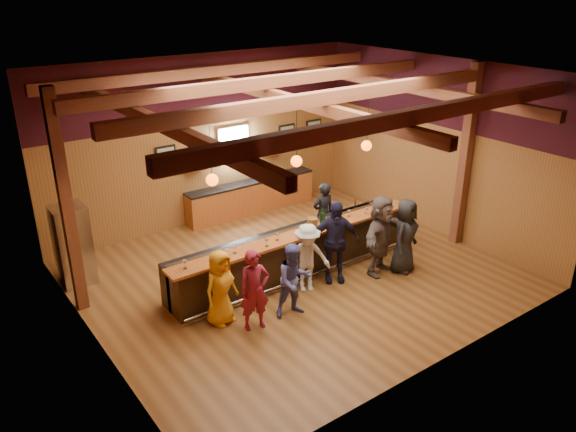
{
  "coord_description": "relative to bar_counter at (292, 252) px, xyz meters",
  "views": [
    {
      "loc": [
        -6.75,
        -8.98,
        6.24
      ],
      "look_at": [
        0.0,
        0.3,
        1.35
      ],
      "focal_mm": 35.0,
      "sensor_mm": 36.0,
      "label": 1
    }
  ],
  "objects": [
    {
      "name": "glass_d",
      "position": [
        -0.98,
        -0.42,
        0.73
      ],
      "size": [
        0.09,
        0.09,
        0.19
      ],
      "color": "silver",
      "rests_on": "bar_counter"
    },
    {
      "name": "glass_a",
      "position": [
        -2.79,
        -0.31,
        0.73
      ],
      "size": [
        0.09,
        0.09,
        0.2
      ],
      "color": "silver",
      "rests_on": "bar_counter"
    },
    {
      "name": "pendant_lights",
      "position": [
        -0.02,
        -0.15,
        2.19
      ],
      "size": [
        4.24,
        0.24,
        1.37
      ],
      "color": "black",
      "rests_on": "room"
    },
    {
      "name": "customer_brown",
      "position": [
        1.6,
        -1.16,
        0.41
      ],
      "size": [
        1.81,
        1.05,
        1.86
      ],
      "primitive_type": "imported",
      "rotation": [
        0.0,
        0.0,
        0.31
      ],
      "color": "#594C47",
      "rests_on": "ground"
    },
    {
      "name": "customer_navy",
      "position": [
        0.52,
        -0.83,
        0.43
      ],
      "size": [
        1.2,
        0.95,
        1.9
      ],
      "primitive_type": "imported",
      "rotation": [
        0.0,
        0.0,
        -0.52
      ],
      "color": "black",
      "rests_on": "ground"
    },
    {
      "name": "glass_e",
      "position": [
        -0.64,
        -0.32,
        0.72
      ],
      "size": [
        0.08,
        0.08,
        0.18
      ],
      "color": "silver",
      "rests_on": "bar_counter"
    },
    {
      "name": "stainless_fridge",
      "position": [
        -4.12,
        2.45,
        0.38
      ],
      "size": [
        0.7,
        0.7,
        1.8
      ],
      "primitive_type": "cube",
      "color": "silver",
      "rests_on": "ground"
    },
    {
      "name": "window",
      "position": [
        0.78,
        3.8,
        1.53
      ],
      "size": [
        0.95,
        0.09,
        0.95
      ],
      "color": "silver",
      "rests_on": "room"
    },
    {
      "name": "bottle_a",
      "position": [
        0.68,
        -0.25,
        0.73
      ],
      "size": [
        0.08,
        0.08,
        0.37
      ],
      "color": "black",
      "rests_on": "bar_counter"
    },
    {
      "name": "bar_counter",
      "position": [
        0.0,
        0.0,
        0.0
      ],
      "size": [
        6.3,
        1.07,
        1.11
      ],
      "color": "black",
      "rests_on": "ground"
    },
    {
      "name": "glass_g",
      "position": [
        1.45,
        -0.24,
        0.71
      ],
      "size": [
        0.07,
        0.07,
        0.17
      ],
      "color": "silver",
      "rests_on": "bar_counter"
    },
    {
      "name": "glass_h",
      "position": [
        1.89,
        -0.36,
        0.71
      ],
      "size": [
        0.08,
        0.08,
        0.17
      ],
      "color": "silver",
      "rests_on": "bar_counter"
    },
    {
      "name": "glass_b",
      "position": [
        -1.89,
        -0.38,
        0.72
      ],
      "size": [
        0.08,
        0.08,
        0.18
      ],
      "color": "silver",
      "rests_on": "bar_counter"
    },
    {
      "name": "glass_f",
      "position": [
        0.95,
        -0.3,
        0.73
      ],
      "size": [
        0.09,
        0.09,
        0.19
      ],
      "color": "silver",
      "rests_on": "bar_counter"
    },
    {
      "name": "customer_white",
      "position": [
        -0.23,
        -0.82,
        0.25
      ],
      "size": [
        1.14,
        0.92,
        1.54
      ],
      "primitive_type": "imported",
      "rotation": [
        0.0,
        0.0,
        -0.4
      ],
      "color": "silver",
      "rests_on": "ground"
    },
    {
      "name": "customer_redvest",
      "position": [
        -1.89,
        -1.35,
        0.29
      ],
      "size": [
        0.66,
        0.51,
        1.63
      ],
      "primitive_type": "imported",
      "rotation": [
        0.0,
        0.0,
        -0.21
      ],
      "color": "maroon",
      "rests_on": "ground"
    },
    {
      "name": "glass_c",
      "position": [
        -1.68,
        -0.31,
        0.71
      ],
      "size": [
        0.08,
        0.08,
        0.17
      ],
      "color": "silver",
      "rests_on": "bar_counter"
    },
    {
      "name": "customer_denim",
      "position": [
        -1.01,
        -1.42,
        0.25
      ],
      "size": [
        0.85,
        0.73,
        1.54
      ],
      "primitive_type": "imported",
      "rotation": [
        0.0,
        0.0,
        -0.21
      ],
      "color": "#535AA6",
      "rests_on": "ground"
    },
    {
      "name": "wine_shelves",
      "position": [
        0.78,
        3.73,
        1.1
      ],
      "size": [
        3.0,
        0.18,
        0.3
      ],
      "color": "#93461A",
      "rests_on": "room"
    },
    {
      "name": "bartender",
      "position": [
        1.51,
        0.76,
        0.3
      ],
      "size": [
        0.63,
        0.45,
        1.63
      ],
      "primitive_type": "imported",
      "rotation": [
        0.0,
        0.0,
        3.04
      ],
      "color": "black",
      "rests_on": "ground"
    },
    {
      "name": "ice_bucket",
      "position": [
        0.34,
        -0.29,
        0.71
      ],
      "size": [
        0.23,
        0.23,
        0.25
      ],
      "primitive_type": "cylinder",
      "color": "brown",
      "rests_on": "bar_counter"
    },
    {
      "name": "bottle_b",
      "position": [
        0.68,
        -0.17,
        0.72
      ],
      "size": [
        0.08,
        0.08,
        0.35
      ],
      "color": "black",
      "rests_on": "bar_counter"
    },
    {
      "name": "customer_orange",
      "position": [
        -2.32,
        -0.82,
        0.25
      ],
      "size": [
        0.85,
        0.66,
        1.54
      ],
      "primitive_type": "imported",
      "rotation": [
        0.0,
        0.0,
        0.26
      ],
      "color": "orange",
      "rests_on": "ground"
    },
    {
      "name": "room",
      "position": [
        -0.02,
        -0.09,
        2.69
      ],
      "size": [
        9.04,
        9.0,
        4.52
      ],
      "color": "brown",
      "rests_on": "ground"
    },
    {
      "name": "framed_pictures",
      "position": [
        1.65,
        3.79,
        1.58
      ],
      "size": [
        5.35,
        0.05,
        0.45
      ],
      "color": "black",
      "rests_on": "room"
    },
    {
      "name": "back_bar_cabinet",
      "position": [
        1.18,
        3.57,
        -0.05
      ],
      "size": [
        4.0,
        0.52,
        0.95
      ],
      "color": "#93461A",
      "rests_on": "ground"
    },
    {
      "name": "customer_dark",
      "position": [
        2.12,
        -1.41,
        0.35
      ],
      "size": [
        0.99,
        0.81,
        1.74
      ],
      "primitive_type": "imported",
      "rotation": [
        0.0,
        0.0,
        0.35
      ],
      "color": "black",
      "rests_on": "ground"
    }
  ]
}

